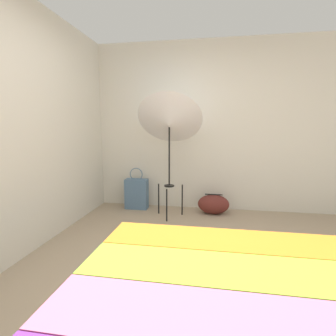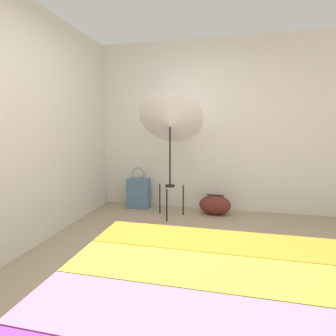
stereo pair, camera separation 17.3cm
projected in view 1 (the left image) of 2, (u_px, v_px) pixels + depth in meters
ground_plane at (197, 292)px, 2.08m from camera, size 14.00×14.00×0.00m
wall_back at (208, 127)px, 4.07m from camera, size 8.00×0.05×2.60m
wall_side_left at (56, 127)px, 3.15m from camera, size 0.05×8.00×2.60m
bed at (235, 331)px, 1.39m from camera, size 1.97×1.86×0.45m
photo_umbrella at (169, 123)px, 3.64m from camera, size 0.92×0.73×1.75m
tote_bag at (137, 194)px, 4.20m from camera, size 0.35×0.18×0.66m
duffel_bag at (213, 204)px, 3.95m from camera, size 0.47×0.29×0.30m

